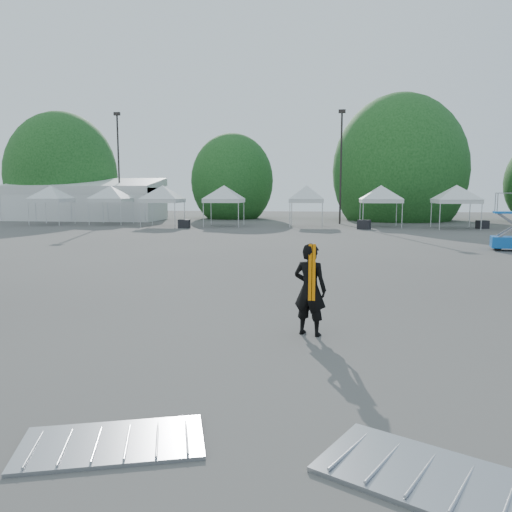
# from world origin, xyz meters

# --- Properties ---
(ground) EXTENTS (120.00, 120.00, 0.00)m
(ground) POSITION_xyz_m (0.00, 0.00, 0.00)
(ground) COLOR #474442
(ground) RESTS_ON ground
(marquee) EXTENTS (15.00, 6.25, 4.23)m
(marquee) POSITION_xyz_m (-22.00, 35.00, 1.97)
(marquee) COLOR silver
(marquee) RESTS_ON ground
(light_pole_west) EXTENTS (0.60, 0.25, 10.30)m
(light_pole_west) POSITION_xyz_m (-18.00, 34.00, 5.77)
(light_pole_west) COLOR black
(light_pole_west) RESTS_ON ground
(light_pole_east) EXTENTS (0.60, 0.25, 9.80)m
(light_pole_east) POSITION_xyz_m (3.00, 32.00, 5.52)
(light_pole_east) COLOR black
(light_pole_east) RESTS_ON ground
(tree_far_w) EXTENTS (4.80, 4.80, 7.30)m
(tree_far_w) POSITION_xyz_m (-26.00, 38.00, 4.54)
(tree_far_w) COLOR #382314
(tree_far_w) RESTS_ON ground
(tree_mid_w) EXTENTS (4.16, 4.16, 6.33)m
(tree_mid_w) POSITION_xyz_m (-8.00, 40.00, 3.93)
(tree_mid_w) COLOR #382314
(tree_mid_w) RESTS_ON ground
(tree_mid_e) EXTENTS (5.12, 5.12, 7.79)m
(tree_mid_e) POSITION_xyz_m (9.00, 39.00, 4.84)
(tree_mid_e) COLOR #382314
(tree_mid_e) RESTS_ON ground
(tent_a) EXTENTS (4.11, 4.11, 3.88)m
(tent_a) POSITION_xyz_m (-21.66, 28.00, 3.06)
(tent_a) COLOR silver
(tent_a) RESTS_ON ground
(tent_b) EXTENTS (4.27, 4.27, 3.88)m
(tent_b) POSITION_xyz_m (-16.71, 28.98, 3.06)
(tent_b) COLOR silver
(tent_b) RESTS_ON ground
(tent_c) EXTENTS (4.30, 4.30, 3.88)m
(tent_c) POSITION_xyz_m (-11.53, 27.26, 3.06)
(tent_c) COLOR silver
(tent_c) RESTS_ON ground
(tent_d) EXTENTS (4.29, 4.29, 3.88)m
(tent_d) POSITION_xyz_m (-6.54, 27.89, 3.06)
(tent_d) COLOR silver
(tent_d) RESTS_ON ground
(tent_e) EXTENTS (3.89, 3.89, 3.88)m
(tent_e) POSITION_xyz_m (0.18, 28.33, 3.06)
(tent_e) COLOR silver
(tent_e) RESTS_ON ground
(tent_f) EXTENTS (4.48, 4.48, 3.88)m
(tent_f) POSITION_xyz_m (6.09, 28.70, 3.06)
(tent_f) COLOR silver
(tent_f) RESTS_ON ground
(tent_g) EXTENTS (4.46, 4.46, 3.88)m
(tent_g) POSITION_xyz_m (11.57, 27.48, 3.06)
(tent_g) COLOR silver
(tent_g) RESTS_ON ground
(man) EXTENTS (0.78, 0.64, 1.82)m
(man) POSITION_xyz_m (1.13, -2.85, 0.91)
(man) COLOR black
(man) RESTS_ON ground
(barrier_left) EXTENTS (2.21, 1.55, 0.06)m
(barrier_left) POSITION_xyz_m (-0.95, -7.47, 0.03)
(barrier_left) COLOR #9EA0A5
(barrier_left) RESTS_ON ground
(barrier_mid) EXTENTS (2.63, 2.15, 0.07)m
(barrier_mid) POSITION_xyz_m (2.53, -7.78, 0.04)
(barrier_mid) COLOR #9EA0A5
(barrier_mid) RESTS_ON ground
(crate_west) EXTENTS (0.87, 0.68, 0.66)m
(crate_west) POSITION_xyz_m (-9.20, 25.24, 0.33)
(crate_west) COLOR black
(crate_west) RESTS_ON ground
(crate_mid) EXTENTS (1.09, 0.97, 0.70)m
(crate_mid) POSITION_xyz_m (4.58, 25.82, 0.35)
(crate_mid) COLOR black
(crate_mid) RESTS_ON ground
(crate_east) EXTENTS (0.98, 0.88, 0.62)m
(crate_east) POSITION_xyz_m (13.66, 27.69, 0.31)
(crate_east) COLOR black
(crate_east) RESTS_ON ground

